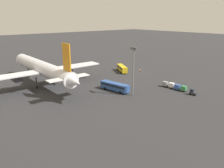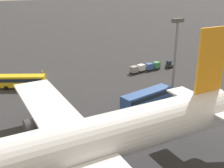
% 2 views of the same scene
% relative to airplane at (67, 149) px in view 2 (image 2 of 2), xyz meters
% --- Properties ---
extents(ground_plane, '(600.00, 600.00, 0.00)m').
position_rel_airplane_xyz_m(ground_plane, '(-9.75, -46.74, -7.07)').
color(ground_plane, '#2D2D30').
extents(airplane, '(56.85, 48.94, 18.80)m').
position_rel_airplane_xyz_m(airplane, '(0.00, 0.00, 0.00)').
color(airplane, silver).
rests_on(airplane, ground).
extents(shuttle_bus_near, '(10.96, 7.36, 3.14)m').
position_rel_airplane_xyz_m(shuttle_bus_near, '(-3.01, -40.11, -5.18)').
color(shuttle_bus_near, gold).
rests_on(shuttle_bus_near, ground).
extents(shuttle_bus_far, '(12.31, 4.83, 3.08)m').
position_rel_airplane_xyz_m(shuttle_bus_far, '(-23.41, -17.66, -5.21)').
color(shuttle_bus_far, '#2D5199').
rests_on(shuttle_bus_far, ground).
extents(baggage_tug, '(2.54, 1.89, 2.10)m').
position_rel_airplane_xyz_m(baggage_tug, '(-44.67, -36.02, -6.13)').
color(baggage_tug, '#333338').
rests_on(baggage_tug, ground).
extents(worker_person, '(0.38, 0.38, 1.74)m').
position_rel_airplane_xyz_m(worker_person, '(-9.69, -46.15, -6.20)').
color(worker_person, '#1E1E2D').
rests_on(worker_person, ground).
extents(cargo_cart_green, '(2.17, 1.89, 2.06)m').
position_rel_airplane_xyz_m(cargo_cart_green, '(-40.48, -36.89, -5.88)').
color(cargo_cart_green, '#38383D').
rests_on(cargo_cart_green, ground).
extents(cargo_cart_blue, '(2.17, 1.89, 2.06)m').
position_rel_airplane_xyz_m(cargo_cart_blue, '(-37.82, -36.72, -5.88)').
color(cargo_cart_blue, '#38383D').
rests_on(cargo_cart_blue, ground).
extents(cargo_cart_white, '(2.17, 1.89, 2.06)m').
position_rel_airplane_xyz_m(cargo_cart_white, '(-35.16, -36.87, -5.88)').
color(cargo_cart_white, '#38383D').
rests_on(cargo_cart_white, ground).
extents(cargo_cart_grey, '(2.17, 1.89, 2.06)m').
position_rel_airplane_xyz_m(cargo_cart_grey, '(-32.50, -36.40, -5.88)').
color(cargo_cart_grey, '#38383D').
rests_on(cargo_cart_grey, ground).
extents(light_pole, '(2.80, 0.70, 17.03)m').
position_rel_airplane_xyz_m(light_pole, '(-31.43, -19.08, 3.42)').
color(light_pole, slate).
rests_on(light_pole, ground).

